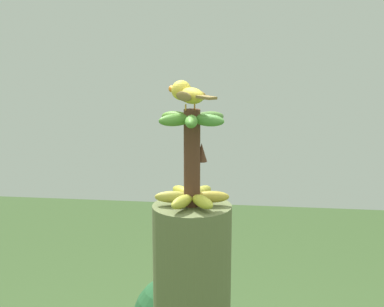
% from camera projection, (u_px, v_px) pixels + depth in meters
% --- Properties ---
extents(banana_bunch, '(0.24, 0.24, 0.31)m').
position_uv_depth(banana_bunch, '(192.00, 158.00, 1.81)').
color(banana_bunch, '#4C2D1E').
rests_on(banana_bunch, banana_tree).
extents(perched_bird, '(0.19, 0.17, 0.09)m').
position_uv_depth(perched_bird, '(187.00, 93.00, 1.77)').
color(perched_bird, '#C68933').
rests_on(perched_bird, banana_bunch).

